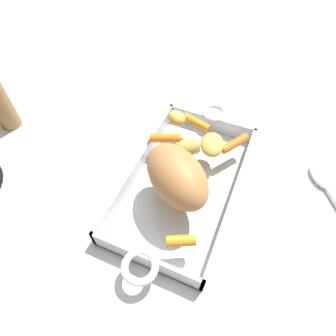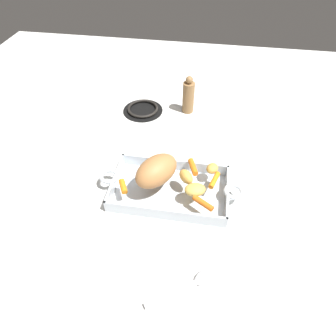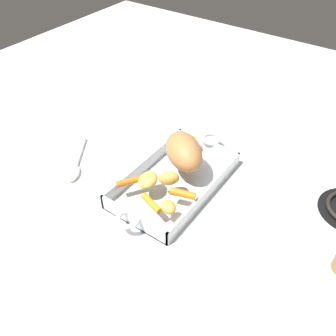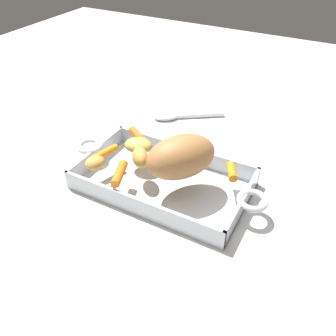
{
  "view_description": "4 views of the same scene",
  "coord_description": "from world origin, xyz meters",
  "px_view_note": "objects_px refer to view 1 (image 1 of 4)",
  "views": [
    {
      "loc": [
        0.32,
        0.1,
        0.51
      ],
      "look_at": [
        0.03,
        -0.02,
        0.09
      ],
      "focal_mm": 30.68,
      "sensor_mm": 36.0,
      "label": 1
    },
    {
      "loc": [
        -0.09,
        0.58,
        0.72
      ],
      "look_at": [
        0.01,
        -0.03,
        0.08
      ],
      "focal_mm": 30.62,
      "sensor_mm": 36.0,
      "label": 2
    },
    {
      "loc": [
        -0.62,
        -0.42,
        0.72
      ],
      "look_at": [
        -0.01,
        0.01,
        0.07
      ],
      "focal_mm": 39.38,
      "sensor_mm": 36.0,
      "label": 3
    },
    {
      "loc": [
        0.29,
        -0.51,
        0.51
      ],
      "look_at": [
        0.02,
        -0.01,
        0.06
      ],
      "focal_mm": 37.43,
      "sensor_mm": 36.0,
      "label": 4
    }
  ],
  "objects_px": {
    "baby_carrot_southeast": "(165,138)",
    "potato_golden_small": "(177,118)",
    "baby_carrot_long": "(197,123)",
    "serving_spoon": "(330,191)",
    "potato_near_roast": "(187,148)",
    "baby_carrot_northeast": "(181,241)",
    "roasting_dish": "(183,183)",
    "baby_carrot_southwest": "(235,143)",
    "pork_roast": "(176,176)",
    "potato_corner": "(212,145)"
  },
  "relations": [
    {
      "from": "baby_carrot_southeast",
      "to": "pork_roast",
      "type": "bearing_deg",
      "value": 32.14
    },
    {
      "from": "baby_carrot_long",
      "to": "roasting_dish",
      "type": "bearing_deg",
      "value": 9.71
    },
    {
      "from": "serving_spoon",
      "to": "potato_corner",
      "type": "bearing_deg",
      "value": 62.09
    },
    {
      "from": "baby_carrot_southeast",
      "to": "serving_spoon",
      "type": "height_order",
      "value": "baby_carrot_southeast"
    },
    {
      "from": "pork_roast",
      "to": "potato_near_roast",
      "type": "bearing_deg",
      "value": -172.68
    },
    {
      "from": "pork_roast",
      "to": "baby_carrot_long",
      "type": "relative_size",
      "value": 2.22
    },
    {
      "from": "potato_near_roast",
      "to": "potato_golden_small",
      "type": "bearing_deg",
      "value": -145.14
    },
    {
      "from": "potato_golden_small",
      "to": "baby_carrot_long",
      "type": "bearing_deg",
      "value": 101.82
    },
    {
      "from": "roasting_dish",
      "to": "baby_carrot_long",
      "type": "distance_m",
      "value": 0.14
    },
    {
      "from": "baby_carrot_long",
      "to": "potato_corner",
      "type": "bearing_deg",
      "value": 43.78
    },
    {
      "from": "pork_roast",
      "to": "potato_near_roast",
      "type": "relative_size",
      "value": 2.65
    },
    {
      "from": "potato_golden_small",
      "to": "potato_corner",
      "type": "bearing_deg",
      "value": 64.74
    },
    {
      "from": "pork_roast",
      "to": "serving_spoon",
      "type": "height_order",
      "value": "pork_roast"
    },
    {
      "from": "baby_carrot_southeast",
      "to": "potato_golden_small",
      "type": "height_order",
      "value": "potato_golden_small"
    },
    {
      "from": "baby_carrot_long",
      "to": "potato_corner",
      "type": "distance_m",
      "value": 0.08
    },
    {
      "from": "potato_near_roast",
      "to": "baby_carrot_northeast",
      "type": "bearing_deg",
      "value": 18.03
    },
    {
      "from": "potato_near_roast",
      "to": "serving_spoon",
      "type": "distance_m",
      "value": 0.31
    },
    {
      "from": "potato_near_roast",
      "to": "serving_spoon",
      "type": "height_order",
      "value": "potato_near_roast"
    },
    {
      "from": "baby_carrot_southwest",
      "to": "serving_spoon",
      "type": "bearing_deg",
      "value": 89.63
    },
    {
      "from": "baby_carrot_long",
      "to": "potato_near_roast",
      "type": "bearing_deg",
      "value": 6.5
    },
    {
      "from": "baby_carrot_southwest",
      "to": "serving_spoon",
      "type": "distance_m",
      "value": 0.22
    },
    {
      "from": "baby_carrot_long",
      "to": "potato_golden_small",
      "type": "xyz_separation_m",
      "value": [
        0.01,
        -0.04,
        0.01
      ]
    },
    {
      "from": "baby_carrot_southeast",
      "to": "potato_golden_small",
      "type": "xyz_separation_m",
      "value": [
        -0.06,
        0.0,
        0.0
      ]
    },
    {
      "from": "roasting_dish",
      "to": "potato_near_roast",
      "type": "bearing_deg",
      "value": -164.61
    },
    {
      "from": "potato_near_roast",
      "to": "potato_corner",
      "type": "bearing_deg",
      "value": 126.77
    },
    {
      "from": "potato_corner",
      "to": "potato_golden_small",
      "type": "xyz_separation_m",
      "value": [
        -0.05,
        -0.1,
        -0.0
      ]
    },
    {
      "from": "baby_carrot_southwest",
      "to": "pork_roast",
      "type": "bearing_deg",
      "value": -26.04
    },
    {
      "from": "pork_roast",
      "to": "potato_corner",
      "type": "height_order",
      "value": "pork_roast"
    },
    {
      "from": "baby_carrot_northeast",
      "to": "potato_near_roast",
      "type": "distance_m",
      "value": 0.19
    },
    {
      "from": "roasting_dish",
      "to": "baby_carrot_southwest",
      "type": "relative_size",
      "value": 6.85
    },
    {
      "from": "roasting_dish",
      "to": "serving_spoon",
      "type": "xyz_separation_m",
      "value": [
        -0.11,
        0.28,
        -0.01
      ]
    },
    {
      "from": "potato_corner",
      "to": "serving_spoon",
      "type": "xyz_separation_m",
      "value": [
        -0.03,
        0.25,
        -0.06
      ]
    },
    {
      "from": "baby_carrot_southwest",
      "to": "potato_near_roast",
      "type": "distance_m",
      "value": 0.1
    },
    {
      "from": "pork_roast",
      "to": "baby_carrot_northeast",
      "type": "distance_m",
      "value": 0.11
    },
    {
      "from": "pork_roast",
      "to": "baby_carrot_southwest",
      "type": "xyz_separation_m",
      "value": [
        -0.15,
        0.07,
        -0.04
      ]
    },
    {
      "from": "baby_carrot_long",
      "to": "baby_carrot_northeast",
      "type": "xyz_separation_m",
      "value": [
        0.27,
        0.07,
        0.0
      ]
    },
    {
      "from": "baby_carrot_southwest",
      "to": "baby_carrot_northeast",
      "type": "bearing_deg",
      "value": -5.69
    },
    {
      "from": "baby_carrot_southwest",
      "to": "potato_golden_small",
      "type": "bearing_deg",
      "value": -97.68
    },
    {
      "from": "baby_carrot_long",
      "to": "baby_carrot_southeast",
      "type": "distance_m",
      "value": 0.08
    },
    {
      "from": "baby_carrot_northeast",
      "to": "serving_spoon",
      "type": "distance_m",
      "value": 0.34
    },
    {
      "from": "baby_carrot_southwest",
      "to": "potato_golden_small",
      "type": "distance_m",
      "value": 0.14
    },
    {
      "from": "potato_golden_small",
      "to": "roasting_dish",
      "type": "bearing_deg",
      "value": 28.21
    },
    {
      "from": "baby_carrot_southeast",
      "to": "baby_carrot_northeast",
      "type": "distance_m",
      "value": 0.23
    },
    {
      "from": "baby_carrot_southwest",
      "to": "baby_carrot_northeast",
      "type": "relative_size",
      "value": 1.36
    },
    {
      "from": "potato_near_roast",
      "to": "baby_carrot_southeast",
      "type": "bearing_deg",
      "value": -106.68
    },
    {
      "from": "potato_golden_small",
      "to": "potato_near_roast",
      "type": "bearing_deg",
      "value": 34.86
    },
    {
      "from": "potato_corner",
      "to": "serving_spoon",
      "type": "relative_size",
      "value": 0.34
    },
    {
      "from": "baby_carrot_northeast",
      "to": "potato_corner",
      "type": "xyz_separation_m",
      "value": [
        -0.22,
        -0.02,
        0.01
      ]
    },
    {
      "from": "baby_carrot_southeast",
      "to": "serving_spoon",
      "type": "distance_m",
      "value": 0.36
    },
    {
      "from": "baby_carrot_long",
      "to": "potato_corner",
      "type": "relative_size",
      "value": 1.05
    }
  ]
}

